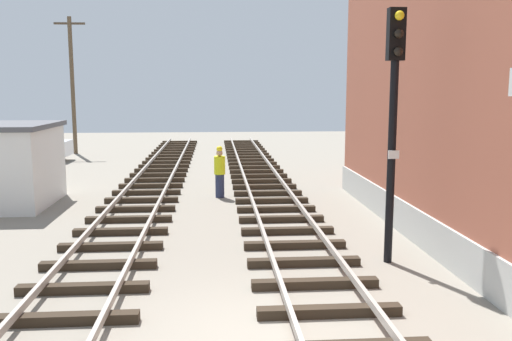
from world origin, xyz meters
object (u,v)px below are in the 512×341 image
Objects in this scene: utility_pole_far at (72,83)px; track_worker_foreground at (220,172)px; control_hut at (7,165)px; parked_car_white at (29,145)px; signal_mast at (394,107)px.

utility_pole_far reaches higher than track_worker_foreground.
track_worker_foreground is (7.09, 0.82, -0.46)m from control_hut.
control_hut is 7.15m from track_worker_foreground.
parked_car_white is at bearing 105.06° from control_hut.
track_worker_foreground is (10.18, -10.66, 0.03)m from parked_car_white.
parked_car_white is (-3.09, 11.48, -0.49)m from control_hut.
signal_mast is 2.98× the size of track_worker_foreground.
control_hut reaches higher than track_worker_foreground.
control_hut is 15.44m from utility_pole_far.
utility_pole_far is at bearing 95.93° from control_hut.
signal_mast is 25.25m from utility_pole_far.
control_hut is at bearing -84.07° from utility_pole_far.
track_worker_foreground is (-3.71, 7.73, -2.56)m from signal_mast.
track_worker_foreground is at bearing -58.77° from utility_pole_far.
parked_car_white is 2.25× the size of track_worker_foreground.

